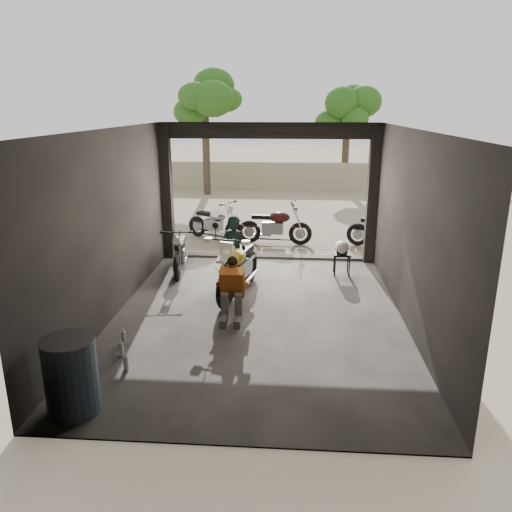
# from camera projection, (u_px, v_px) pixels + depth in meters

# --- Properties ---
(ground) EXTENTS (80.00, 80.00, 0.00)m
(ground) POSITION_uv_depth(u_px,v_px,m) (258.00, 317.00, 8.75)
(ground) COLOR #7A6D56
(ground) RESTS_ON ground
(garage) EXTENTS (7.00, 7.13, 3.20)m
(garage) POSITION_uv_depth(u_px,v_px,m) (260.00, 238.00, 8.90)
(garage) COLOR #2D2B28
(garage) RESTS_ON ground
(boundary_wall) EXTENTS (18.00, 0.30, 1.20)m
(boundary_wall) POSITION_uv_depth(u_px,v_px,m) (280.00, 176.00, 21.94)
(boundary_wall) COLOR gray
(boundary_wall) RESTS_ON ground
(tree_left) EXTENTS (2.20, 2.20, 5.60)m
(tree_left) POSITION_uv_depth(u_px,v_px,m) (205.00, 94.00, 19.74)
(tree_left) COLOR #382B1E
(tree_left) RESTS_ON ground
(tree_right) EXTENTS (2.20, 2.20, 5.00)m
(tree_right) POSITION_uv_depth(u_px,v_px,m) (348.00, 106.00, 20.89)
(tree_right) COLOR #382B1E
(tree_right) RESTS_ON ground
(main_bike) EXTENTS (1.20, 2.06, 1.29)m
(main_bike) POSITION_uv_depth(u_px,v_px,m) (238.00, 263.00, 9.58)
(main_bike) COLOR beige
(main_bike) RESTS_ON ground
(left_bike) EXTENTS (0.82, 1.60, 1.04)m
(left_bike) POSITION_uv_depth(u_px,v_px,m) (179.00, 249.00, 10.98)
(left_bike) COLOR black
(left_bike) RESTS_ON ground
(outside_bike_a) EXTENTS (1.74, 1.39, 1.10)m
(outside_bike_a) POSITION_uv_depth(u_px,v_px,m) (215.00, 220.00, 13.64)
(outside_bike_a) COLOR black
(outside_bike_a) RESTS_ON ground
(outside_bike_b) EXTENTS (1.77, 0.84, 1.16)m
(outside_bike_b) POSITION_uv_depth(u_px,v_px,m) (275.00, 223.00, 13.19)
(outside_bike_b) COLOR #360F0D
(outside_bike_b) RESTS_ON ground
(outside_bike_c) EXTENTS (1.81, 1.19, 1.13)m
(outside_bike_c) POSITION_uv_depth(u_px,v_px,m) (384.00, 227.00, 12.79)
(outside_bike_c) COLOR black
(outside_bike_c) RESTS_ON ground
(rider) EXTENTS (0.65, 0.54, 1.52)m
(rider) POSITION_uv_depth(u_px,v_px,m) (234.00, 253.00, 9.88)
(rider) COLOR black
(rider) RESTS_ON ground
(mechanic) EXTENTS (0.55, 0.75, 1.07)m
(mechanic) POSITION_uv_depth(u_px,v_px,m) (232.00, 292.00, 8.41)
(mechanic) COLOR #B05617
(mechanic) RESTS_ON ground
(stool) EXTENTS (0.36, 0.36, 0.50)m
(stool) POSITION_uv_depth(u_px,v_px,m) (342.00, 257.00, 10.76)
(stool) COLOR black
(stool) RESTS_ON ground
(helmet) EXTENTS (0.40, 0.41, 0.29)m
(helmet) POSITION_uv_depth(u_px,v_px,m) (342.00, 247.00, 10.64)
(helmet) COLOR silver
(helmet) RESTS_ON stool
(oil_drum) EXTENTS (0.81, 0.81, 0.96)m
(oil_drum) POSITION_uv_depth(u_px,v_px,m) (71.00, 377.00, 5.88)
(oil_drum) COLOR #384C5E
(oil_drum) RESTS_ON ground
(sign_post) EXTENTS (0.83, 0.08, 2.49)m
(sign_post) POSITION_uv_depth(u_px,v_px,m) (388.00, 180.00, 12.97)
(sign_post) COLOR black
(sign_post) RESTS_ON ground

